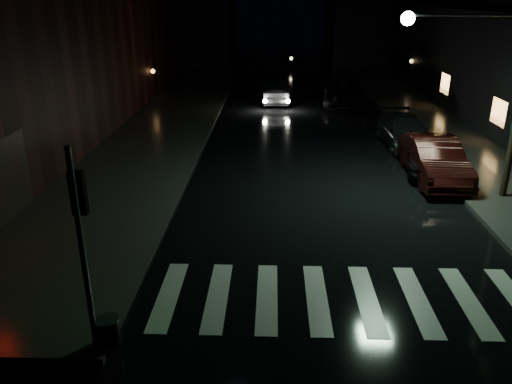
# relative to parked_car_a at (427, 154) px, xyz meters

# --- Properties ---
(ground) EXTENTS (120.00, 120.00, 0.00)m
(ground) POSITION_rel_parked_car_a_xyz_m (-7.60, -9.93, -0.74)
(ground) COLOR black
(ground) RESTS_ON ground
(sidewalk_left) EXTENTS (6.00, 44.00, 0.15)m
(sidewalk_left) POSITION_rel_parked_car_a_xyz_m (-12.60, 4.07, -0.66)
(sidewalk_left) COLOR #282826
(sidewalk_left) RESTS_ON ground
(sidewalk_right) EXTENTS (4.00, 44.00, 0.15)m
(sidewalk_right) POSITION_rel_parked_car_a_xyz_m (2.40, 4.07, -0.66)
(sidewalk_right) COLOR #282826
(sidewalk_right) RESTS_ON ground
(building_left) EXTENTS (10.00, 36.00, 7.00)m
(building_left) POSITION_rel_parked_car_a_xyz_m (-19.60, 6.07, 2.76)
(building_left) COLOR black
(building_left) RESTS_ON ground
(building_far_left) EXTENTS (14.00, 10.00, 8.00)m
(building_far_left) POSITION_rel_parked_car_a_xyz_m (-17.60, 35.07, 3.26)
(building_far_left) COLOR black
(building_far_left) RESTS_ON ground
(building_far_right) EXTENTS (14.00, 10.00, 7.00)m
(building_far_right) POSITION_rel_parked_car_a_xyz_m (6.40, 35.07, 2.76)
(building_far_right) COLOR black
(building_far_right) RESTS_ON ground
(crosswalk) EXTENTS (9.00, 3.00, 0.01)m
(crosswalk) POSITION_rel_parked_car_a_xyz_m (-4.60, -9.43, -0.73)
(crosswalk) COLOR beige
(crosswalk) RESTS_ON ground
(signal_pole_corner) EXTENTS (0.68, 0.61, 4.20)m
(signal_pole_corner) POSITION_rel_parked_car_a_xyz_m (-9.74, -11.39, 0.81)
(signal_pole_corner) COLOR slate
(signal_pole_corner) RESTS_ON ground
(utility_pole) EXTENTS (4.92, 0.44, 8.00)m
(utility_pole) POSITION_rel_parked_car_a_xyz_m (1.23, -2.93, 3.86)
(utility_pole) COLOR black
(utility_pole) RESTS_ON ground
(parked_car_a) EXTENTS (2.32, 4.52, 1.47)m
(parked_car_a) POSITION_rel_parked_car_a_xyz_m (0.00, 0.00, 0.00)
(parked_car_a) COLOR black
(parked_car_a) RESTS_ON ground
(parked_car_b) EXTENTS (1.78, 5.00, 1.64)m
(parked_car_b) POSITION_rel_parked_car_a_xyz_m (0.00, -0.94, 0.09)
(parked_car_b) COLOR black
(parked_car_b) RESTS_ON ground
(parked_car_c) EXTENTS (2.18, 4.98, 1.42)m
(parked_car_c) POSITION_rel_parked_car_a_xyz_m (0.00, 3.79, -0.02)
(parked_car_c) COLOR black
(parked_car_c) RESTS_ON ground
(parked_car_d) EXTENTS (3.00, 5.92, 1.60)m
(parked_car_d) POSITION_rel_parked_car_a_xyz_m (-1.71, 13.14, 0.07)
(parked_car_d) COLOR black
(parked_car_d) RESTS_ON ground
(oncoming_car) EXTENTS (1.76, 4.74, 1.55)m
(oncoming_car) POSITION_rel_parked_car_a_xyz_m (-6.17, 13.78, 0.04)
(oncoming_car) COLOR black
(oncoming_car) RESTS_ON ground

